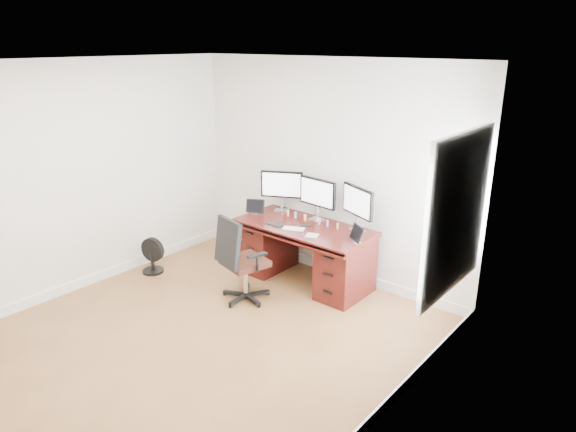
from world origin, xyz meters
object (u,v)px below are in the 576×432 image
Objects in this scene: desk at (305,251)px; floor_fan at (152,256)px; keyboard at (294,229)px; monitor_center at (317,194)px; office_chair at (242,273)px.

desk reaches higher than floor_fan.
keyboard is (-0.01, -0.21, 0.36)m from desk.
desk is 3.09× the size of monitor_center.
monitor_center is at bearing 64.26° from keyboard.
desk is at bearing 16.77° from floor_fan.
desk is at bearing 87.45° from office_chair.
keyboard reaches higher than floor_fan.
office_chair is 3.98× the size of keyboard.
monitor_center is (1.68, 1.31, 0.86)m from floor_fan.
monitor_center reaches higher than desk.
keyboard is at bearing 11.40° from floor_fan.
monitor_center reaches higher than office_chair.
monitor_center reaches higher than keyboard.
monitor_center is at bearing 22.18° from floor_fan.
floor_fan is 1.83× the size of keyboard.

